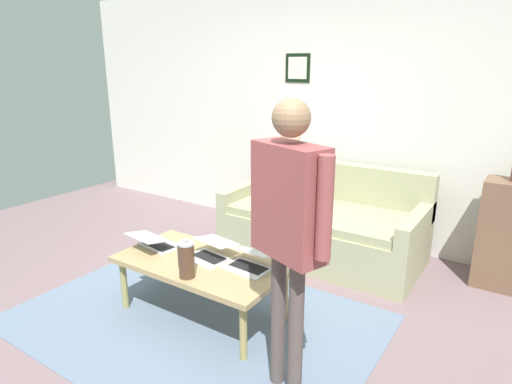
# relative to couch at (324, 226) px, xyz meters

# --- Properties ---
(ground_plane) EXTENTS (7.68, 7.68, 0.00)m
(ground_plane) POSITION_rel_couch_xyz_m (0.29, 1.59, -0.30)
(ground_plane) COLOR #735C61
(area_rug) EXTENTS (2.62, 1.85, 0.01)m
(area_rug) POSITION_rel_couch_xyz_m (0.30, 1.61, -0.30)
(area_rug) COLOR slate
(area_rug) RESTS_ON ground_plane
(back_wall) EXTENTS (7.04, 0.11, 2.70)m
(back_wall) POSITION_rel_couch_xyz_m (0.29, -0.61, 1.05)
(back_wall) COLOR silver
(back_wall) RESTS_ON ground_plane
(couch) EXTENTS (1.89, 0.94, 0.88)m
(couch) POSITION_rel_couch_xyz_m (0.00, 0.00, 0.00)
(couch) COLOR tan
(couch) RESTS_ON ground_plane
(coffee_table) EXTENTS (1.27, 0.67, 0.45)m
(coffee_table) POSITION_rel_couch_xyz_m (0.30, 1.51, 0.10)
(coffee_table) COLOR #9E8459
(coffee_table) RESTS_ON ground_plane
(laptop_left) EXTENTS (0.34, 0.30, 0.15)m
(laptop_left) POSITION_rel_couch_xyz_m (-0.07, 1.41, 0.19)
(laptop_left) COLOR silver
(laptop_left) RESTS_ON coffee_table
(laptop_center) EXTENTS (0.35, 0.35, 0.13)m
(laptop_center) POSITION_rel_couch_xyz_m (0.27, 1.43, 0.19)
(laptop_center) COLOR silver
(laptop_center) RESTS_ON coffee_table
(laptop_right) EXTENTS (0.37, 0.38, 0.13)m
(laptop_right) POSITION_rel_couch_xyz_m (0.76, 1.52, 0.19)
(laptop_right) COLOR silver
(laptop_right) RESTS_ON coffee_table
(french_press) EXTENTS (0.13, 0.11, 0.28)m
(french_press) POSITION_rel_couch_xyz_m (0.21, 1.75, 0.27)
(french_press) COLOR #4C3323
(french_press) RESTS_ON coffee_table
(side_shelf) EXTENTS (0.42, 0.32, 0.94)m
(side_shelf) POSITION_rel_couch_xyz_m (-1.55, -0.25, 0.16)
(side_shelf) COLOR brown
(side_shelf) RESTS_ON ground_plane
(person_standing) EXTENTS (0.58, 0.33, 1.69)m
(person_standing) POSITION_rel_couch_xyz_m (-0.63, 1.85, 0.78)
(person_standing) COLOR #534644
(person_standing) RESTS_ON ground_plane
(person_seated) EXTENTS (0.55, 0.51, 1.28)m
(person_seated) POSITION_rel_couch_xyz_m (0.31, 0.23, 0.42)
(person_seated) COLOR #433635
(person_seated) RESTS_ON ground_plane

